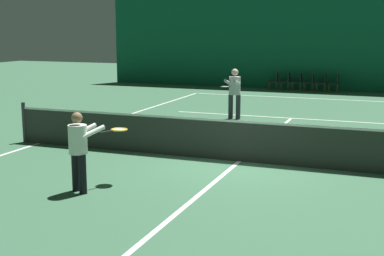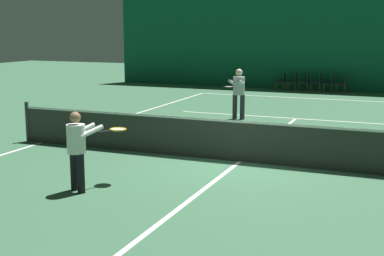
# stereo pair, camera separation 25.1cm
# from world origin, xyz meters

# --- Properties ---
(ground_plane) EXTENTS (60.00, 60.00, 0.00)m
(ground_plane) POSITION_xyz_m (0.00, 0.00, 0.00)
(ground_plane) COLOR #386647
(backdrop_curtain) EXTENTS (23.00, 0.12, 4.82)m
(backdrop_curtain) POSITION_xyz_m (0.00, 15.24, 2.41)
(backdrop_curtain) COLOR #0F5138
(backdrop_curtain) RESTS_ON ground
(court_line_baseline_far) EXTENTS (11.00, 0.10, 0.00)m
(court_line_baseline_far) POSITION_xyz_m (0.00, 11.90, 0.00)
(court_line_baseline_far) COLOR white
(court_line_baseline_far) RESTS_ON ground
(court_line_service_far) EXTENTS (8.25, 0.10, 0.00)m
(court_line_service_far) POSITION_xyz_m (0.00, 6.40, 0.00)
(court_line_service_far) COLOR white
(court_line_service_far) RESTS_ON ground
(court_line_sideline_left) EXTENTS (0.10, 23.80, 0.00)m
(court_line_sideline_left) POSITION_xyz_m (-5.50, 0.00, 0.00)
(court_line_sideline_left) COLOR white
(court_line_sideline_left) RESTS_ON ground
(court_line_centre) EXTENTS (0.10, 12.80, 0.00)m
(court_line_centre) POSITION_xyz_m (0.00, 0.00, 0.00)
(court_line_centre) COLOR white
(court_line_centre) RESTS_ON ground
(tennis_net) EXTENTS (12.00, 0.10, 1.07)m
(tennis_net) POSITION_xyz_m (0.00, 0.00, 0.51)
(tennis_net) COLOR #2D332D
(tennis_net) RESTS_ON ground
(player_near) EXTENTS (0.84, 1.30, 1.50)m
(player_near) POSITION_xyz_m (-2.11, -3.26, 0.88)
(player_near) COLOR black
(player_near) RESTS_ON ground
(player_far) EXTENTS (0.43, 1.36, 1.68)m
(player_far) POSITION_xyz_m (-1.77, 5.52, 0.98)
(player_far) COLOR #2D2D38
(player_far) RESTS_ON ground
(courtside_chair_0) EXTENTS (0.44, 0.44, 0.84)m
(courtside_chair_0) POSITION_xyz_m (-2.39, 14.69, 0.49)
(courtside_chair_0) COLOR brown
(courtside_chair_0) RESTS_ON ground
(courtside_chair_1) EXTENTS (0.44, 0.44, 0.84)m
(courtside_chair_1) POSITION_xyz_m (-1.80, 14.69, 0.49)
(courtside_chair_1) COLOR brown
(courtside_chair_1) RESTS_ON ground
(courtside_chair_2) EXTENTS (0.44, 0.44, 0.84)m
(courtside_chair_2) POSITION_xyz_m (-1.22, 14.69, 0.49)
(courtside_chair_2) COLOR brown
(courtside_chair_2) RESTS_ON ground
(courtside_chair_3) EXTENTS (0.44, 0.44, 0.84)m
(courtside_chair_3) POSITION_xyz_m (-0.64, 14.69, 0.49)
(courtside_chair_3) COLOR brown
(courtside_chair_3) RESTS_ON ground
(courtside_chair_4) EXTENTS (0.44, 0.44, 0.84)m
(courtside_chair_4) POSITION_xyz_m (-0.05, 14.69, 0.49)
(courtside_chair_4) COLOR brown
(courtside_chair_4) RESTS_ON ground
(courtside_chair_5) EXTENTS (0.44, 0.44, 0.84)m
(courtside_chair_5) POSITION_xyz_m (0.53, 14.69, 0.49)
(courtside_chair_5) COLOR brown
(courtside_chair_5) RESTS_ON ground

